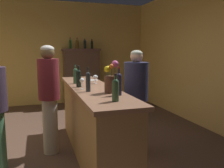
# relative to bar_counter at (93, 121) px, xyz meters

# --- Properties ---
(floor) EXTENTS (9.09, 9.09, 0.00)m
(floor) POSITION_rel_bar_counter_xyz_m (-0.29, 0.19, -0.53)
(floor) COLOR #50382C
(floor) RESTS_ON ground
(wall_back) EXTENTS (5.63, 0.12, 2.96)m
(wall_back) POSITION_rel_bar_counter_xyz_m (-0.29, 3.75, 0.96)
(wall_back) COLOR tan
(wall_back) RESTS_ON ground
(wall_right) EXTENTS (0.12, 7.11, 2.96)m
(wall_right) POSITION_rel_bar_counter_xyz_m (2.52, 0.19, 0.96)
(wall_right) COLOR tan
(wall_right) RESTS_ON ground
(bar_counter) EXTENTS (0.61, 2.76, 1.05)m
(bar_counter) POSITION_rel_bar_counter_xyz_m (0.00, 0.00, 0.00)
(bar_counter) COLOR #967046
(bar_counter) RESTS_ON ground
(display_cabinet) EXTENTS (1.09, 0.43, 1.62)m
(display_cabinet) POSITION_rel_bar_counter_xyz_m (0.47, 3.44, 0.32)
(display_cabinet) COLOR #4F372D
(display_cabinet) RESTS_ON ground
(wine_bottle_riesling) EXTENTS (0.06, 0.06, 0.32)m
(wine_bottle_riesling) POSITION_rel_bar_counter_xyz_m (-0.13, -0.35, 0.66)
(wine_bottle_riesling) COLOR #252B30
(wine_bottle_riesling) RESTS_ON bar_counter
(wine_bottle_merlot) EXTENTS (0.07, 0.07, 0.32)m
(wine_bottle_merlot) POSITION_rel_bar_counter_xyz_m (-0.17, 0.44, 0.66)
(wine_bottle_merlot) COLOR #275032
(wine_bottle_merlot) RESTS_ON bar_counter
(wine_bottle_pinot) EXTENTS (0.08, 0.08, 0.34)m
(wine_bottle_pinot) POSITION_rel_bar_counter_xyz_m (0.17, -0.71, 0.67)
(wine_bottle_pinot) COLOR #24213A
(wine_bottle_pinot) RESTS_ON bar_counter
(wine_bottle_malbec) EXTENTS (0.07, 0.07, 0.32)m
(wine_bottle_malbec) POSITION_rel_bar_counter_xyz_m (-0.19, 0.05, 0.66)
(wine_bottle_malbec) COLOR black
(wine_bottle_malbec) RESTS_ON bar_counter
(wine_bottle_chardonnay) EXTENTS (0.08, 0.08, 0.30)m
(wine_bottle_chardonnay) POSITION_rel_bar_counter_xyz_m (0.02, -1.02, 0.65)
(wine_bottle_chardonnay) COLOR #2D4C32
(wine_bottle_chardonnay) RESTS_ON bar_counter
(wine_glass_front) EXTENTS (0.08, 0.08, 0.14)m
(wine_glass_front) POSITION_rel_bar_counter_xyz_m (0.13, 0.34, 0.62)
(wine_glass_front) COLOR white
(wine_glass_front) RESTS_ON bar_counter
(wine_glass_mid) EXTENTS (0.07, 0.07, 0.16)m
(wine_glass_mid) POSITION_rel_bar_counter_xyz_m (-0.18, -0.14, 0.64)
(wine_glass_mid) COLOR white
(wine_glass_mid) RESTS_ON bar_counter
(flower_arrangement) EXTENTS (0.18, 0.15, 0.41)m
(flower_arrangement) POSITION_rel_bar_counter_xyz_m (0.12, -0.53, 0.68)
(flower_arrangement) COLOR #4D2E21
(flower_arrangement) RESTS_ON bar_counter
(cheese_plate) EXTENTS (0.19, 0.19, 0.01)m
(cheese_plate) POSITION_rel_bar_counter_xyz_m (0.17, 0.70, 0.52)
(cheese_plate) COLOR white
(cheese_plate) RESTS_ON bar_counter
(display_bottle_left) EXTENTS (0.07, 0.07, 0.32)m
(display_bottle_left) POSITION_rel_bar_counter_xyz_m (0.17, 3.44, 1.24)
(display_bottle_left) COLOR #133B1B
(display_bottle_left) RESTS_ON display_cabinet
(display_bottle_midleft) EXTENTS (0.08, 0.08, 0.31)m
(display_bottle_midleft) POSITION_rel_bar_counter_xyz_m (0.36, 3.44, 1.23)
(display_bottle_midleft) COLOR #473312
(display_bottle_midleft) RESTS_ON display_cabinet
(display_bottle_center) EXTENTS (0.08, 0.08, 0.30)m
(display_bottle_center) POSITION_rel_bar_counter_xyz_m (0.59, 3.44, 1.23)
(display_bottle_center) COLOR black
(display_bottle_center) RESTS_ON display_cabinet
(display_bottle_midright) EXTENTS (0.07, 0.07, 0.29)m
(display_bottle_midright) POSITION_rel_bar_counter_xyz_m (0.79, 3.44, 1.22)
(display_bottle_midright) COLOR black
(display_bottle_midright) RESTS_ON display_cabinet
(patron_tall) EXTENTS (0.32, 0.32, 1.66)m
(patron_tall) POSITION_rel_bar_counter_xyz_m (-0.61, 0.25, 0.40)
(patron_tall) COLOR #AFA89C
(patron_tall) RESTS_ON ground
(bartender) EXTENTS (0.38, 0.38, 1.59)m
(bartender) POSITION_rel_bar_counter_xyz_m (0.69, -0.05, 0.34)
(bartender) COLOR maroon
(bartender) RESTS_ON ground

